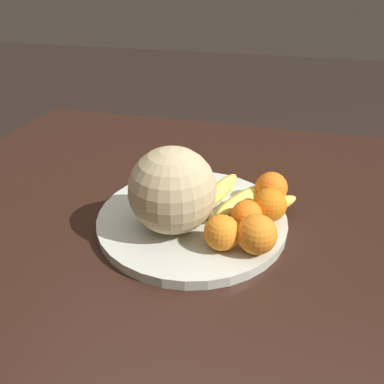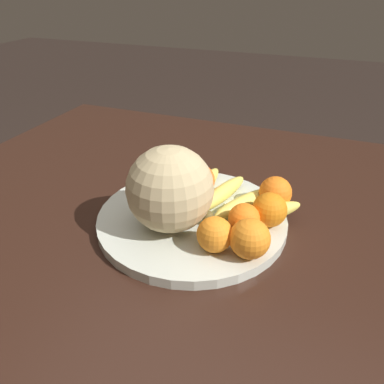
% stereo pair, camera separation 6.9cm
% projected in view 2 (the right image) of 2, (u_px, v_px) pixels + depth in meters
% --- Properties ---
extents(kitchen_table, '(1.37, 1.14, 0.78)m').
position_uv_depth(kitchen_table, '(206.00, 269.00, 0.75)').
color(kitchen_table, black).
rests_on(kitchen_table, ground_plane).
extents(fruit_bowl, '(0.36, 0.36, 0.02)m').
position_uv_depth(fruit_bowl, '(192.00, 218.00, 0.72)').
color(fruit_bowl, beige).
rests_on(fruit_bowl, kitchen_table).
extents(melon, '(0.15, 0.15, 0.15)m').
position_uv_depth(melon, '(170.00, 189.00, 0.65)').
color(melon, tan).
rests_on(melon, fruit_bowl).
extents(banana_bunch, '(0.23, 0.21, 0.03)m').
position_uv_depth(banana_bunch, '(233.00, 199.00, 0.74)').
color(banana_bunch, brown).
rests_on(banana_bunch, fruit_bowl).
extents(orange_front_left, '(0.06, 0.06, 0.06)m').
position_uv_depth(orange_front_left, '(243.00, 220.00, 0.65)').
color(orange_front_left, orange).
rests_on(orange_front_left, fruit_bowl).
extents(orange_front_right, '(0.07, 0.07, 0.07)m').
position_uv_depth(orange_front_right, '(250.00, 239.00, 0.60)').
color(orange_front_right, orange).
rests_on(orange_front_right, fruit_bowl).
extents(orange_mid_center, '(0.06, 0.06, 0.06)m').
position_uv_depth(orange_mid_center, '(270.00, 210.00, 0.67)').
color(orange_mid_center, orange).
rests_on(orange_mid_center, fruit_bowl).
extents(orange_back_left, '(0.06, 0.06, 0.06)m').
position_uv_depth(orange_back_left, '(275.00, 193.00, 0.73)').
color(orange_back_left, orange).
rests_on(orange_back_left, fruit_bowl).
extents(orange_back_right, '(0.06, 0.06, 0.06)m').
position_uv_depth(orange_back_right, '(215.00, 234.00, 0.61)').
color(orange_back_right, orange).
rests_on(orange_back_right, fruit_bowl).
extents(orange_top_small, '(0.07, 0.07, 0.07)m').
position_uv_depth(orange_top_small, '(199.00, 180.00, 0.77)').
color(orange_top_small, orange).
rests_on(orange_top_small, fruit_bowl).
extents(produce_tag, '(0.08, 0.07, 0.00)m').
position_uv_depth(produce_tag, '(243.00, 210.00, 0.73)').
color(produce_tag, white).
rests_on(produce_tag, fruit_bowl).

